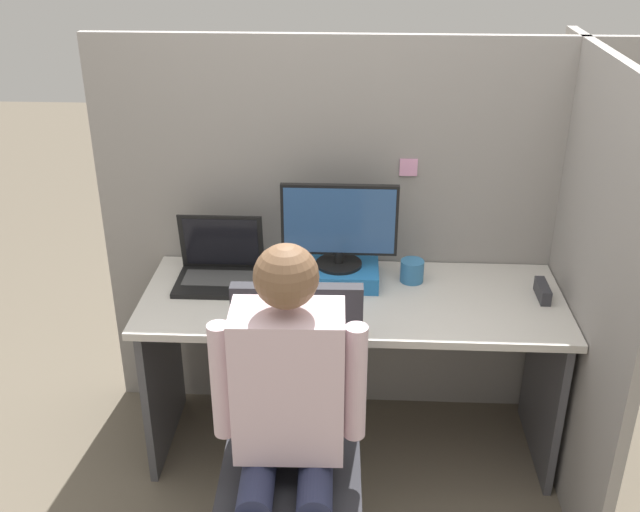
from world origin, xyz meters
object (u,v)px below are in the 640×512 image
(laptop, at_px, (221,270))
(coffee_mug, at_px, (413,271))
(monitor, at_px, (341,225))
(office_chair, at_px, (295,437))
(paper_box, at_px, (340,273))
(carrot_toy, at_px, (343,323))
(person, at_px, (289,411))
(stapler, at_px, (544,291))

(laptop, height_order, coffee_mug, laptop)
(monitor, relative_size, office_chair, 0.46)
(paper_box, height_order, office_chair, office_chair)
(coffee_mug, bearing_deg, carrot_toy, -125.33)
(coffee_mug, bearing_deg, person, -116.38)
(laptop, xyz_separation_m, stapler, (1.27, -0.07, -0.02))
(paper_box, relative_size, carrot_toy, 2.48)
(monitor, xyz_separation_m, person, (-0.13, -0.86, -0.25))
(paper_box, xyz_separation_m, carrot_toy, (0.02, -0.38, -0.01))
(laptop, distance_m, person, 0.90)
(stapler, distance_m, coffee_mug, 0.51)
(stapler, distance_m, carrot_toy, 0.82)
(office_chair, height_order, person, person)
(person, height_order, coffee_mug, person)
(laptop, height_order, stapler, laptop)
(stapler, bearing_deg, office_chair, -147.04)
(person, xyz_separation_m, coffee_mug, (0.43, 0.87, 0.05))
(office_chair, distance_m, person, 0.28)
(stapler, xyz_separation_m, person, (-0.93, -0.75, -0.03))
(paper_box, bearing_deg, carrot_toy, -86.62)
(laptop, xyz_separation_m, person, (0.35, -0.82, -0.05))
(paper_box, xyz_separation_m, laptop, (-0.48, -0.03, 0.02))
(paper_box, bearing_deg, office_chair, -100.43)
(monitor, relative_size, person, 0.36)
(monitor, distance_m, stapler, 0.83)
(carrot_toy, xyz_separation_m, office_chair, (-0.15, -0.33, -0.25))
(laptop, bearing_deg, office_chair, -62.54)
(stapler, bearing_deg, person, -141.00)
(stapler, bearing_deg, carrot_toy, -160.63)
(person, relative_size, coffee_mug, 13.35)
(carrot_toy, distance_m, coffee_mug, 0.47)
(office_chair, bearing_deg, carrot_toy, 65.17)
(carrot_toy, relative_size, coffee_mug, 1.36)
(paper_box, xyz_separation_m, stapler, (0.79, -0.10, -0.01))
(laptop, height_order, carrot_toy, laptop)
(person, bearing_deg, laptop, 112.71)
(stapler, bearing_deg, monitor, 172.35)
(stapler, relative_size, coffee_mug, 1.53)
(paper_box, distance_m, laptop, 0.48)
(laptop, relative_size, office_chair, 0.34)
(stapler, xyz_separation_m, coffee_mug, (-0.50, 0.11, 0.02))
(paper_box, height_order, coffee_mug, coffee_mug)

